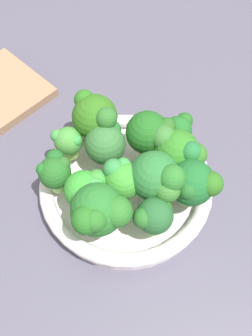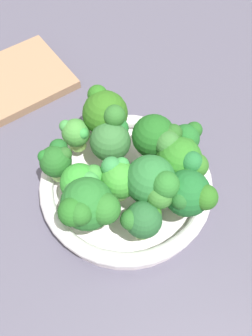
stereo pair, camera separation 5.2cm
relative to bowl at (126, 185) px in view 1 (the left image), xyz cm
name	(u,v)px [view 1 (the left image)]	position (x,y,z in cm)	size (l,w,h in cm)	color
ground_plane	(108,224)	(-3.82, -3.82, -3.18)	(130.00, 130.00, 2.50)	#4F4C5D
bowl	(126,185)	(0.00, 0.00, 0.00)	(25.39, 25.39, 3.78)	white
broccoli_floret_0	(150,133)	(4.57, 3.79, 6.47)	(6.92, 6.20, 7.68)	#87BB57
broccoli_floret_1	(193,182)	(7.54, -5.38, 6.30)	(6.60, 6.62, 7.47)	#82B65D
broccoli_floret_2	(68,142)	(-6.80, 6.60, 4.84)	(4.42, 4.19, 5.25)	#80B04F
broccoli_floret_3	(178,131)	(8.88, 3.64, 5.52)	(4.79, 4.68, 5.91)	#7FC05A
broccoli_floret_4	(154,216)	(1.32, -8.16, 5.28)	(5.36, 4.81, 5.94)	#87C85F
broccoli_floret_5	(157,178)	(3.14, -3.81, 6.83)	(6.68, 7.66, 8.42)	#77BD56
broccoli_floret_6	(122,179)	(-1.16, -2.27, 6.07)	(5.11, 5.19, 6.91)	#9BD26F
broccoli_floret_7	(95,117)	(-2.25, 8.42, 6.82)	(6.64, 7.50, 8.28)	#82C565
broccoli_floret_8	(178,151)	(7.33, -0.09, 6.26)	(6.80, 6.94, 7.37)	#99C774
broccoli_floret_9	(99,212)	(-5.29, -6.52, 7.05)	(7.58, 6.95, 8.32)	#95CD63
broccoli_floret_10	(86,189)	(-6.02, -2.21, 5.56)	(6.10, 5.40, 6.16)	#8EC666
broccoli_floret_11	(105,142)	(-1.76, 4.51, 5.64)	(5.88, 6.26, 6.65)	#8ECE57
broccoli_floret_12	(55,171)	(-9.47, 1.72, 5.55)	(4.68, 5.28, 5.97)	#98D66D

